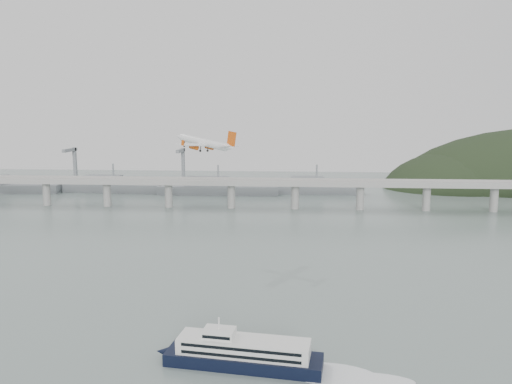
{
  "coord_description": "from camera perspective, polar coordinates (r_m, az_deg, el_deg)",
  "views": [
    {
      "loc": [
        17.38,
        -183.31,
        74.01
      ],
      "look_at": [
        0.0,
        55.0,
        36.0
      ],
      "focal_mm": 35.0,
      "sensor_mm": 36.0,
      "label": 1
    }
  ],
  "objects": [
    {
      "name": "ground",
      "position": [
        198.45,
        -1.18,
        -12.86
      ],
      "size": [
        900.0,
        900.0,
        0.0
      ],
      "primitive_type": "plane",
      "color": "slate",
      "rests_on": "ground"
    },
    {
      "name": "bridge",
      "position": [
        387.87,
        1.39,
        0.68
      ],
      "size": [
        800.0,
        22.0,
        23.9
      ],
      "color": "#9A9A97",
      "rests_on": "ground"
    },
    {
      "name": "distant_fleet",
      "position": [
        485.27,
        -16.73,
        0.62
      ],
      "size": [
        453.0,
        60.9,
        40.0
      ],
      "color": "slate",
      "rests_on": "ground"
    },
    {
      "name": "ferry",
      "position": [
        154.6,
        -1.43,
        -17.92
      ],
      "size": [
        76.56,
        20.07,
        14.46
      ],
      "rotation": [
        0.0,
        0.0,
        -0.13
      ],
      "color": "black",
      "rests_on": "ground"
    },
    {
      "name": "airliner",
      "position": [
        249.13,
        -5.87,
        5.6
      ],
      "size": [
        35.64,
        33.41,
        10.95
      ],
      "rotation": [
        0.05,
        -0.14,
        2.58
      ],
      "color": "white",
      "rests_on": "ground"
    }
  ]
}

